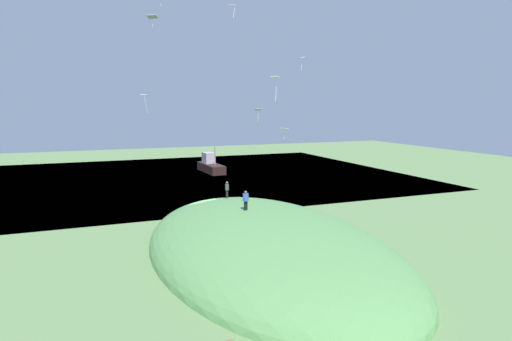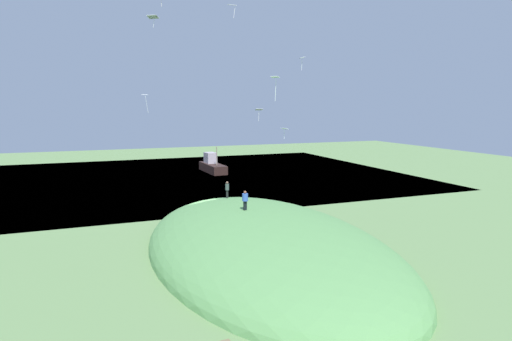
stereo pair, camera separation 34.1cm
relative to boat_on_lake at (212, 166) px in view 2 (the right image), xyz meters
name	(u,v)px [view 2 (the right image)]	position (x,y,z in m)	size (l,w,h in m)	color
ground_plane	(203,222)	(32.01, -9.96, -1.09)	(160.00, 160.00, 0.00)	#62854E
lake_water	(158,179)	(3.29, -9.96, -1.29)	(52.88, 80.00, 0.40)	slate
grass_hill	(265,252)	(42.70, -7.61, -1.09)	(31.48, 17.70, 6.26)	#588E4F
boat_on_lake	(212,166)	(0.00, 0.00, 0.00)	(8.64, 2.88, 4.67)	black
person_watching_kites	(245,198)	(40.88, -8.65, 2.98)	(0.51, 0.51, 1.59)	black
person_with_child	(227,188)	(33.27, -7.76, 2.46)	(0.51, 0.51, 1.65)	black
kite_0	(285,129)	(37.02, -3.38, 8.26)	(0.78, 0.66, 1.05)	white
kite_1	(145,97)	(22.34, -13.94, 11.42)	(0.64, 0.77, 2.07)	silver
kite_2	(153,17)	(24.01, -13.00, 19.81)	(1.30, 1.39, 1.23)	white
kite_4	(232,6)	(31.77, -6.62, 19.92)	(0.63, 0.86, 1.27)	white
kite_5	(259,110)	(27.33, -2.05, 9.90)	(0.65, 0.88, 1.39)	silver
kite_7	(275,80)	(41.34, -6.27, 12.41)	(0.78, 0.77, 1.94)	white
kite_9	(302,58)	(36.94, -1.65, 14.64)	(0.77, 0.63, 1.20)	white
mooring_post	(193,211)	(29.48, -10.33, -0.48)	(0.14, 0.14, 1.22)	brown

